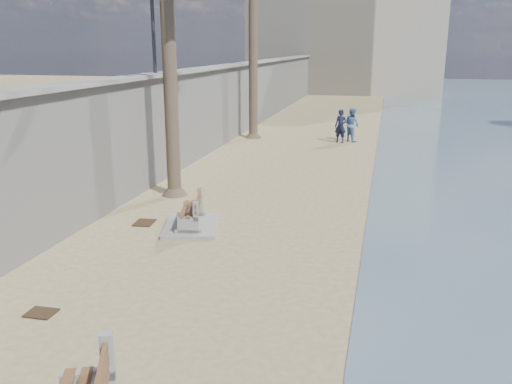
{
  "coord_description": "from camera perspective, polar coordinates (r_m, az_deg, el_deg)",
  "views": [
    {
      "loc": [
        2.36,
        -4.81,
        4.51
      ],
      "look_at": [
        -0.5,
        7.0,
        1.2
      ],
      "focal_mm": 38.0,
      "sensor_mm": 36.0,
      "label": 1
    }
  ],
  "objects": [
    {
      "name": "seawall",
      "position": [
        26.08,
        -3.36,
        9.13
      ],
      "size": [
        0.45,
        70.0,
        3.5
      ],
      "primitive_type": "cube",
      "color": "gray",
      "rests_on": "ground_plane"
    },
    {
      "name": "wall_cap",
      "position": [
        25.95,
        -3.43,
        13.08
      ],
      "size": [
        0.8,
        70.0,
        0.12
      ],
      "primitive_type": "cube",
      "color": "gray",
      "rests_on": "seawall"
    },
    {
      "name": "end_building",
      "position": [
        57.03,
        9.66,
        17.52
      ],
      "size": [
        18.0,
        12.0,
        14.0
      ],
      "primitive_type": "cube",
      "color": "#B7AA93",
      "rests_on": "ground_plane"
    },
    {
      "name": "bench_far",
      "position": [
        13.85,
        -6.89,
        -2.36
      ],
      "size": [
        1.75,
        2.19,
        0.8
      ],
      "color": "gray",
      "rests_on": "ground_plane"
    },
    {
      "name": "person_a",
      "position": [
        26.11,
        8.91,
        7.11
      ],
      "size": [
        0.75,
        0.61,
        1.81
      ],
      "primitive_type": "imported",
      "rotation": [
        0.0,
        0.0,
        -0.3
      ],
      "color": "#121532",
      "rests_on": "ground_plane"
    },
    {
      "name": "person_b",
      "position": [
        26.59,
        10.07,
        7.17
      ],
      "size": [
        1.08,
        1.08,
        1.78
      ],
      "primitive_type": "imported",
      "rotation": [
        0.0,
        0.0,
        2.37
      ],
      "color": "#507AA7",
      "rests_on": "ground_plane"
    },
    {
      "name": "debris_c",
      "position": [
        14.48,
        -11.67,
        -3.17
      ],
      "size": [
        0.54,
        0.65,
        0.03
      ],
      "primitive_type": "cube",
      "rotation": [
        0.0,
        0.0,
        1.67
      ],
      "color": "#382616",
      "rests_on": "ground_plane"
    },
    {
      "name": "debris_d",
      "position": [
        10.32,
        -21.68,
        -11.75
      ],
      "size": [
        0.5,
        0.4,
        0.03
      ],
      "primitive_type": "cube",
      "rotation": [
        0.0,
        0.0,
        0.02
      ],
      "color": "#382616",
      "rests_on": "ground_plane"
    }
  ]
}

